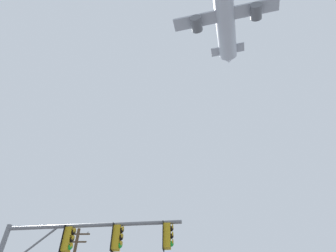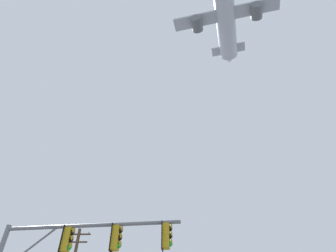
# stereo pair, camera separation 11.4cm
# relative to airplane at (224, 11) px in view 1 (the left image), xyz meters

# --- Properties ---
(airplane) EXTENTS (18.11, 23.44, 6.40)m
(airplane) POSITION_rel_airplane_xyz_m (0.00, 0.00, 0.00)
(airplane) COLOR #B7BCC6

